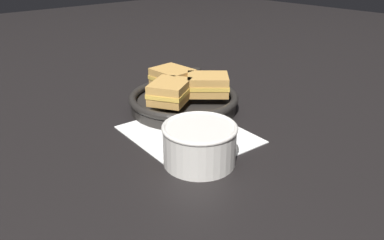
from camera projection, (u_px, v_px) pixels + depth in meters
ground_plane at (183, 132)px, 0.80m from camera, size 4.00×4.00×0.00m
napkin at (187, 134)px, 0.79m from camera, size 0.27×0.24×0.00m
soup_bowl at (200, 142)px, 0.67m from camera, size 0.14×0.14×0.07m
spoon at (198, 136)px, 0.77m from camera, size 0.15×0.07×0.01m
skillet at (184, 101)px, 0.91m from camera, size 0.30×0.32×0.04m
sandwich_near_left at (208, 85)px, 0.89m from camera, size 0.12×0.13×0.05m
sandwich_near_right at (173, 78)px, 0.93m from camera, size 0.10×0.08×0.05m
sandwich_far_left at (170, 92)px, 0.84m from camera, size 0.12×0.12×0.05m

